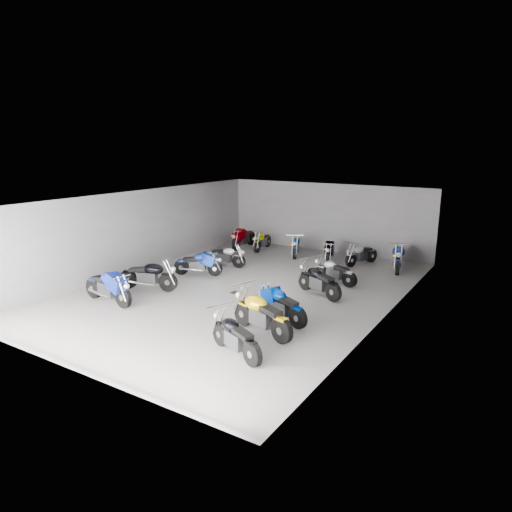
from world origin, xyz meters
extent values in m
plane|color=#999691|center=(0.00, 0.00, 0.00)|extent=(14.00, 14.00, 0.00)
cube|color=gray|center=(0.00, 7.00, 1.60)|extent=(10.00, 0.10, 3.20)
cube|color=gray|center=(-5.00, 0.00, 1.60)|extent=(0.10, 14.00, 3.20)
cube|color=gray|center=(5.00, 0.00, 1.60)|extent=(0.10, 14.00, 3.20)
cube|color=black|center=(0.00, 0.00, 3.22)|extent=(10.00, 14.00, 0.04)
cube|color=black|center=(0.00, -0.50, 0.01)|extent=(0.32, 0.32, 0.01)
cylinder|color=black|center=(-2.12, -3.57, 0.34)|extent=(0.70, 0.20, 0.69)
cylinder|color=black|center=(-3.67, -3.42, 0.34)|extent=(0.70, 0.22, 0.69)
cube|color=#2D2D30|center=(-2.90, -3.50, 0.45)|extent=(0.72, 0.38, 0.43)
ellipsoid|color=#162998|center=(-2.66, -3.52, 0.79)|extent=(0.77, 0.49, 0.39)
cube|color=black|center=(-3.24, -3.47, 0.75)|extent=(0.68, 0.36, 0.20)
cylinder|color=black|center=(-2.07, -1.61, 0.33)|extent=(0.67, 0.35, 0.67)
cylinder|color=black|center=(-3.49, -2.12, 0.33)|extent=(0.68, 0.37, 0.67)
cube|color=#2D2D30|center=(-2.78, -1.87, 0.44)|extent=(0.74, 0.52, 0.42)
ellipsoid|color=black|center=(-2.56, -1.79, 0.77)|extent=(0.81, 0.63, 0.37)
cube|color=black|center=(-3.09, -1.98, 0.73)|extent=(0.70, 0.49, 0.19)
cylinder|color=black|center=(-1.85, 0.77, 0.30)|extent=(0.59, 0.35, 0.59)
cylinder|color=black|center=(-3.08, 0.23, 0.30)|extent=(0.60, 0.37, 0.59)
cube|color=#2D2D30|center=(-2.47, 0.50, 0.39)|extent=(0.66, 0.50, 0.37)
ellipsoid|color=navy|center=(-2.28, 0.58, 0.68)|extent=(0.72, 0.59, 0.33)
cube|color=black|center=(-2.74, 0.38, 0.65)|extent=(0.62, 0.46, 0.17)
cylinder|color=black|center=(-1.75, 2.25, 0.28)|extent=(0.58, 0.22, 0.57)
cylinder|color=black|center=(-3.00, 2.00, 0.28)|extent=(0.58, 0.24, 0.57)
cube|color=#2D2D30|center=(-2.37, 2.13, 0.37)|extent=(0.61, 0.37, 0.35)
ellipsoid|color=silver|center=(-2.18, 2.17, 0.65)|extent=(0.66, 0.46, 0.32)
cube|color=black|center=(-2.65, 2.07, 0.62)|extent=(0.58, 0.35, 0.16)
cylinder|color=black|center=(2.07, -4.15, 0.30)|extent=(0.61, 0.34, 0.61)
cylinder|color=black|center=(3.35, -4.66, 0.30)|extent=(0.62, 0.36, 0.61)
cube|color=#2D2D30|center=(2.71, -4.41, 0.40)|extent=(0.68, 0.49, 0.38)
ellipsoid|color=black|center=(2.52, -4.33, 0.70)|extent=(0.74, 0.59, 0.34)
cube|color=black|center=(2.99, -4.52, 0.66)|extent=(0.64, 0.46, 0.17)
cylinder|color=black|center=(1.82, -2.74, 0.35)|extent=(0.70, 0.34, 0.69)
cylinder|color=black|center=(3.31, -3.21, 0.35)|extent=(0.71, 0.36, 0.69)
cube|color=#2D2D30|center=(2.57, -2.98, 0.45)|extent=(0.77, 0.52, 0.43)
ellipsoid|color=yellow|center=(2.34, -2.90, 0.80)|extent=(0.83, 0.63, 0.39)
cube|color=black|center=(2.89, -3.08, 0.76)|extent=(0.72, 0.49, 0.20)
cylinder|color=black|center=(1.90, -1.69, 0.31)|extent=(0.63, 0.32, 0.62)
cylinder|color=black|center=(3.22, -2.14, 0.31)|extent=(0.63, 0.34, 0.62)
cube|color=#2D2D30|center=(2.56, -1.91, 0.41)|extent=(0.69, 0.48, 0.39)
ellipsoid|color=#002B94|center=(2.36, -1.84, 0.71)|extent=(0.75, 0.58, 0.35)
cube|color=black|center=(2.85, -2.01, 0.68)|extent=(0.64, 0.45, 0.18)
cylinder|color=black|center=(1.86, 1.08, 0.32)|extent=(0.63, 0.38, 0.64)
cylinder|color=black|center=(3.17, 0.48, 0.32)|extent=(0.64, 0.40, 0.64)
cube|color=#2D2D30|center=(2.52, 0.78, 0.42)|extent=(0.71, 0.54, 0.40)
ellipsoid|color=black|center=(2.32, 0.87, 0.74)|extent=(0.78, 0.64, 0.36)
cube|color=black|center=(2.80, 0.64, 0.70)|extent=(0.67, 0.51, 0.18)
cylinder|color=black|center=(1.81, 2.46, 0.29)|extent=(0.58, 0.24, 0.57)
cylinder|color=black|center=(3.07, 2.17, 0.29)|extent=(0.59, 0.26, 0.57)
cube|color=#2D2D30|center=(2.44, 2.32, 0.38)|extent=(0.63, 0.39, 0.36)
ellipsoid|color=silver|center=(2.25, 2.36, 0.66)|extent=(0.67, 0.48, 0.32)
cube|color=black|center=(2.72, 2.25, 0.63)|extent=(0.59, 0.36, 0.16)
cylinder|color=black|center=(-3.61, 4.75, 0.33)|extent=(0.17, 0.66, 0.65)
cylinder|color=black|center=(-3.71, 6.22, 0.33)|extent=(0.19, 0.66, 0.65)
cube|color=#2D2D30|center=(-3.66, 5.48, 0.43)|extent=(0.35, 0.68, 0.41)
ellipsoid|color=#9B000A|center=(-3.65, 5.26, 0.75)|extent=(0.45, 0.72, 0.37)
cube|color=black|center=(-3.68, 5.81, 0.71)|extent=(0.32, 0.64, 0.18)
cylinder|color=black|center=(-2.54, 4.94, 0.29)|extent=(0.21, 0.59, 0.58)
cylinder|color=black|center=(-2.76, 6.24, 0.29)|extent=(0.23, 0.60, 0.58)
cube|color=#2D2D30|center=(-2.65, 5.59, 0.38)|extent=(0.36, 0.63, 0.36)
ellipsoid|color=#CCC901|center=(-2.62, 5.39, 0.67)|extent=(0.46, 0.67, 0.33)
cube|color=black|center=(-2.70, 5.88, 0.64)|extent=(0.34, 0.59, 0.17)
cylinder|color=black|center=(-0.46, 4.74, 0.31)|extent=(0.35, 0.62, 0.62)
cylinder|color=black|center=(-0.99, 6.03, 0.31)|extent=(0.37, 0.62, 0.62)
cube|color=#2D2D30|center=(-0.73, 5.38, 0.40)|extent=(0.51, 0.69, 0.39)
ellipsoid|color=navy|center=(-0.64, 5.19, 0.71)|extent=(0.61, 0.75, 0.35)
cube|color=black|center=(-0.84, 5.67, 0.67)|extent=(0.47, 0.65, 0.18)
cylinder|color=black|center=(1.15, 4.72, 0.30)|extent=(0.28, 0.61, 0.60)
cylinder|color=black|center=(0.78, 6.02, 0.30)|extent=(0.30, 0.61, 0.60)
cube|color=#2D2D30|center=(0.96, 5.37, 0.39)|extent=(0.44, 0.66, 0.37)
ellipsoid|color=black|center=(1.02, 5.17, 0.69)|extent=(0.54, 0.71, 0.34)
cube|color=black|center=(0.88, 5.65, 0.65)|extent=(0.41, 0.62, 0.17)
cylinder|color=black|center=(2.11, 4.82, 0.29)|extent=(0.31, 0.59, 0.58)
cylinder|color=black|center=(2.57, 6.06, 0.29)|extent=(0.33, 0.59, 0.58)
cube|color=#2D2D30|center=(2.34, 5.44, 0.38)|extent=(0.46, 0.65, 0.36)
ellipsoid|color=silver|center=(2.27, 5.25, 0.67)|extent=(0.56, 0.71, 0.33)
cube|color=black|center=(2.44, 5.71, 0.64)|extent=(0.43, 0.61, 0.17)
cylinder|color=black|center=(4.08, 4.64, 0.35)|extent=(0.32, 0.72, 0.71)
cylinder|color=black|center=(3.66, 6.18, 0.35)|extent=(0.34, 0.72, 0.71)
cube|color=#2D2D30|center=(3.87, 5.41, 0.46)|extent=(0.51, 0.78, 0.44)
ellipsoid|color=navy|center=(3.94, 5.18, 0.82)|extent=(0.62, 0.84, 0.40)
cube|color=black|center=(3.78, 5.75, 0.77)|extent=(0.47, 0.73, 0.20)
camera|label=1|loc=(8.53, -12.73, 4.97)|focal=32.00mm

